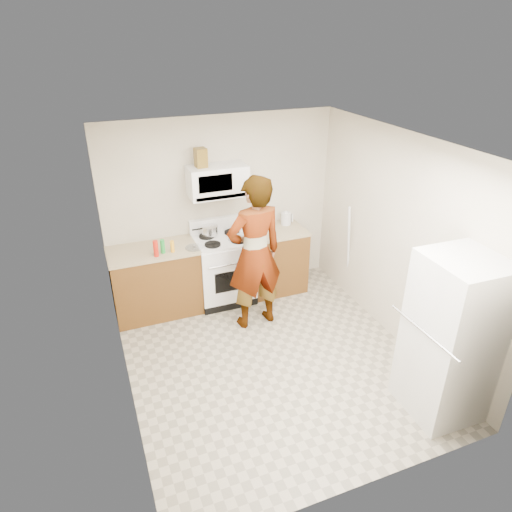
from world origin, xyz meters
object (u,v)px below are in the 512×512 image
person (255,254)px  fridge (452,338)px  microwave (217,181)px  saucepan (210,230)px  gas_range (223,268)px  kettle (286,219)px

person → fridge: person is taller
microwave → saucepan: microwave is taller
gas_range → saucepan: (-0.13, 0.15, 0.53)m
fridge → saucepan: size_ratio=7.71×
kettle → saucepan: (-1.13, 0.02, -0.01)m
microwave → kettle: size_ratio=4.36×
saucepan → kettle: bearing=-1.1°
person → saucepan: size_ratio=9.05×
fridge → saucepan: bearing=119.1°
kettle → saucepan: bearing=160.6°
person → kettle: person is taller
microwave → person: (0.19, -0.84, -0.70)m
gas_range → fridge: 3.13m
person → kettle: (0.81, 0.84, 0.02)m
gas_range → kettle: (1.00, 0.13, 0.54)m
gas_range → saucepan: size_ratio=5.12×
gas_range → person: bearing=-74.9°
fridge → saucepan: 3.31m
gas_range → saucepan: gas_range is taller
fridge → gas_range: bearing=118.3°
gas_range → kettle: 1.14m
gas_range → microwave: size_ratio=1.49×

